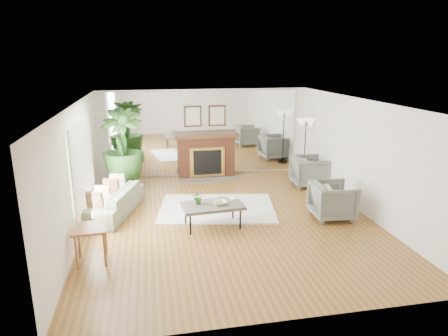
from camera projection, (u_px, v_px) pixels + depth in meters
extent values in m
plane|color=brown|center=(229.00, 219.00, 8.59)|extent=(7.00, 7.00, 0.00)
cube|color=white|center=(78.00, 171.00, 7.71)|extent=(0.02, 7.00, 2.50)
cube|color=white|center=(362.00, 157.00, 8.79)|extent=(0.02, 7.00, 2.50)
cube|color=white|center=(205.00, 133.00, 11.55)|extent=(6.00, 0.02, 2.50)
cube|color=silver|center=(205.00, 133.00, 11.53)|extent=(5.40, 0.04, 2.40)
cube|color=#B2E09E|center=(82.00, 161.00, 8.07)|extent=(0.04, 2.40, 1.50)
cube|color=brown|center=(206.00, 156.00, 11.53)|extent=(1.60, 0.40, 1.20)
cube|color=gold|center=(207.00, 162.00, 11.36)|extent=(1.00, 0.04, 0.85)
cube|color=black|center=(208.00, 162.00, 11.34)|extent=(0.80, 0.04, 0.70)
cube|color=#5E524A|center=(208.00, 179.00, 11.35)|extent=(1.70, 0.55, 0.03)
cube|color=#4C2C18|center=(206.00, 135.00, 11.34)|extent=(1.85, 0.46, 0.10)
cube|color=black|center=(193.00, 116.00, 11.30)|extent=(0.50, 0.04, 0.60)
cube|color=black|center=(217.00, 116.00, 11.43)|extent=(0.50, 0.04, 0.60)
cube|color=silver|center=(217.00, 208.00, 9.19)|extent=(2.88, 2.27, 0.03)
cube|color=#5E524A|center=(212.00, 206.00, 8.09)|extent=(1.29, 0.82, 0.06)
cylinder|color=black|center=(190.00, 225.00, 7.78)|extent=(0.04, 0.04, 0.43)
cylinder|color=black|center=(240.00, 219.00, 8.05)|extent=(0.04, 0.04, 0.43)
cylinder|color=black|center=(186.00, 215.00, 8.26)|extent=(0.04, 0.04, 0.43)
cylinder|color=black|center=(233.00, 210.00, 8.53)|extent=(0.04, 0.04, 0.43)
imported|color=gray|center=(113.00, 201.00, 8.82)|extent=(1.32, 2.11, 0.58)
imported|color=slate|center=(309.00, 171.00, 10.75)|extent=(0.96, 0.93, 0.81)
imported|color=slate|center=(333.00, 200.00, 8.57)|extent=(0.91, 0.89, 0.79)
cube|color=#9A613D|center=(90.00, 228.00, 6.65)|extent=(0.59, 0.59, 0.04)
cylinder|color=#9A613D|center=(76.00, 253.00, 6.48)|extent=(0.04, 0.04, 0.60)
cylinder|color=#9A613D|center=(105.00, 250.00, 6.58)|extent=(0.04, 0.04, 0.60)
cylinder|color=#9A613D|center=(79.00, 241.00, 6.89)|extent=(0.04, 0.04, 0.60)
cylinder|color=#9A613D|center=(106.00, 238.00, 7.00)|extent=(0.04, 0.04, 0.60)
cylinder|color=black|center=(125.00, 184.00, 10.26)|extent=(0.62, 0.62, 0.44)
imported|color=#2D5A21|center=(122.00, 146.00, 9.99)|extent=(1.09, 1.09, 1.83)
cylinder|color=black|center=(303.00, 178.00, 11.46)|extent=(0.29, 0.29, 0.04)
cylinder|color=black|center=(305.00, 150.00, 11.25)|extent=(0.03, 0.03, 1.67)
cone|color=#F0E7CC|center=(302.00, 123.00, 11.01)|extent=(0.31, 0.31, 0.23)
cone|color=#F0E7CC|center=(311.00, 123.00, 11.06)|extent=(0.31, 0.31, 0.23)
imported|color=#2D5A21|center=(198.00, 198.00, 8.06)|extent=(0.29, 0.26, 0.27)
imported|color=#9A613D|center=(220.00, 203.00, 8.06)|extent=(0.31, 0.31, 0.07)
imported|color=#9A613D|center=(229.00, 198.00, 8.39)|extent=(0.25, 0.30, 0.02)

